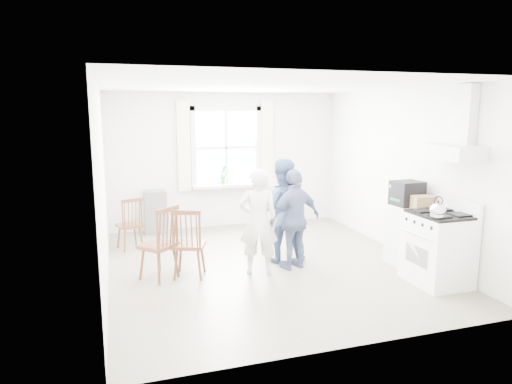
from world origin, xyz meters
name	(u,v)px	position (x,y,z in m)	size (l,w,h in m)	color
room_shell	(267,178)	(0.00, 0.00, 1.30)	(4.62, 5.12, 2.64)	gray
window_assembly	(226,152)	(0.00, 2.45, 1.46)	(1.88, 0.24, 1.70)	white
range_hood	(457,139)	(2.07, -1.35, 1.90)	(0.45, 0.76, 0.94)	silver
shelf_unit	(155,212)	(-1.40, 2.33, 0.40)	(0.40, 0.30, 0.80)	slate
gas_stove	(438,248)	(1.91, -1.35, 0.48)	(0.68, 0.76, 1.12)	white
kettle	(438,211)	(1.70, -1.55, 1.04)	(0.19, 0.19, 0.27)	silver
low_cabinet	(410,236)	(1.98, -0.65, 0.45)	(0.50, 0.55, 0.90)	silver
stereo_stack	(407,193)	(1.94, -0.58, 1.08)	(0.42, 0.38, 0.35)	black
cardboard_box	(423,203)	(1.99, -0.88, 0.99)	(0.29, 0.21, 0.19)	olive
windsor_chair_a	(131,218)	(-1.87, 1.38, 0.53)	(0.46, 0.46, 0.87)	#4F2C19
windsor_chair_b	(187,236)	(-1.20, -0.21, 0.60)	(0.53, 0.52, 0.98)	#4F2C19
windsor_chair_c	(164,235)	(-1.51, -0.15, 0.62)	(0.60, 0.60, 1.02)	#4F2C19
person_left	(258,222)	(-0.23, -0.28, 0.74)	(0.54, 0.54, 1.49)	silver
person_mid	(281,210)	(0.27, 0.13, 0.78)	(0.76, 0.76, 1.56)	#465B82
person_right	(295,219)	(0.34, -0.22, 0.72)	(0.85, 0.85, 1.45)	navy
potted_plant	(223,175)	(-0.09, 2.36, 1.04)	(0.20, 0.20, 0.37)	#367B3C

